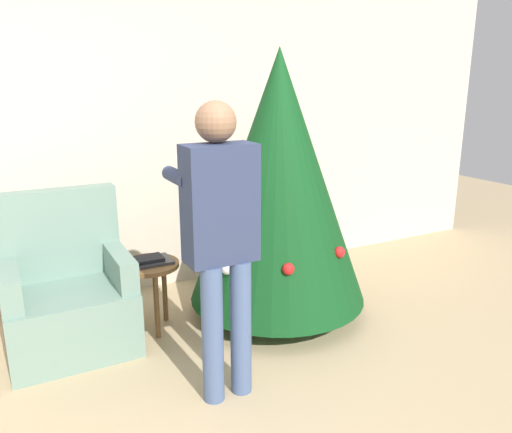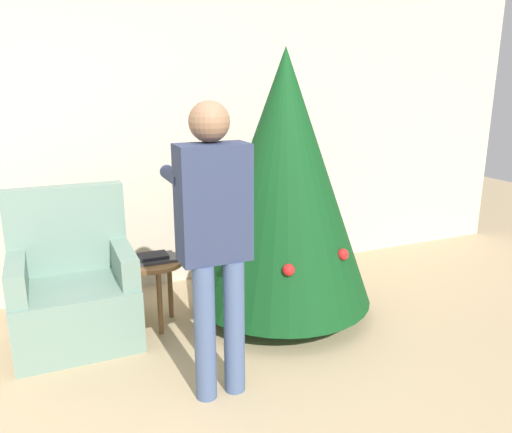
{
  "view_description": "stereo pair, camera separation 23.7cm",
  "coord_description": "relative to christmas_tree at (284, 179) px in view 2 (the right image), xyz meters",
  "views": [
    {
      "loc": [
        -0.86,
        -1.82,
        1.75
      ],
      "look_at": [
        0.56,
        0.86,
        0.92
      ],
      "focal_mm": 35.0,
      "sensor_mm": 36.0,
      "label": 1
    },
    {
      "loc": [
        -0.65,
        -1.93,
        1.75
      ],
      "look_at": [
        0.56,
        0.86,
        0.92
      ],
      "focal_mm": 35.0,
      "sensor_mm": 36.0,
      "label": 2
    }
  ],
  "objects": [
    {
      "name": "wall_back",
      "position": [
        -0.96,
        0.97,
        0.29
      ],
      "size": [
        8.0,
        0.06,
        2.7
      ],
      "color": "beige",
      "rests_on": "ground_plane"
    },
    {
      "name": "christmas_tree",
      "position": [
        0.0,
        0.0,
        0.0
      ],
      "size": [
        1.33,
        1.33,
        1.98
      ],
      "color": "brown",
      "rests_on": "ground_plane"
    },
    {
      "name": "armchair",
      "position": [
        -1.49,
        0.22,
        -0.7
      ],
      "size": [
        0.8,
        0.69,
        1.04
      ],
      "color": "gray",
      "rests_on": "ground_plane"
    },
    {
      "name": "person_standing",
      "position": [
        -0.79,
        -0.73,
        -0.07
      ],
      "size": [
        0.41,
        0.57,
        1.65
      ],
      "color": "#475B84",
      "rests_on": "ground_plane"
    },
    {
      "name": "side_stool",
      "position": [
        -0.94,
        0.19,
        -0.63
      ],
      "size": [
        0.43,
        0.43,
        0.51
      ],
      "color": "brown",
      "rests_on": "ground_plane"
    },
    {
      "name": "laptop",
      "position": [
        -0.94,
        0.19,
        -0.54
      ],
      "size": [
        0.32,
        0.22,
        0.02
      ],
      "color": "#38383D",
      "rests_on": "side_stool"
    },
    {
      "name": "book",
      "position": [
        -0.94,
        0.19,
        -0.52
      ],
      "size": [
        0.2,
        0.15,
        0.02
      ],
      "color": "black",
      "rests_on": "laptop"
    }
  ]
}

